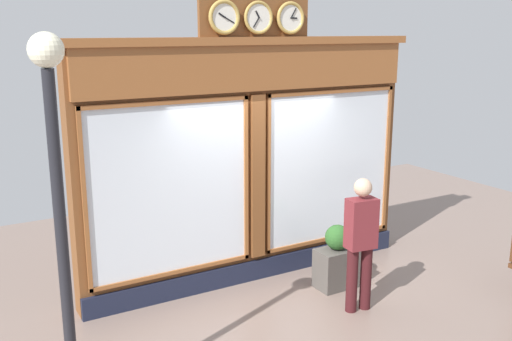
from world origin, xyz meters
TOP-DOWN VIEW (x-y plane):
  - shop_facade at (0.00, -0.12)m, footprint 4.95×0.42m
  - pedestrian at (-0.63, 1.45)m, footprint 0.39×0.26m
  - street_lamp at (2.92, 1.82)m, footprint 0.28×0.28m
  - planter_box at (-0.80, 0.78)m, footprint 0.56×0.36m
  - planter_shrub at (-0.80, 0.78)m, footprint 0.34×0.34m

SIDE VIEW (x-z plane):
  - planter_box at x=-0.80m, z-range 0.00..0.54m
  - planter_shrub at x=-0.80m, z-range 0.54..0.88m
  - pedestrian at x=-0.63m, z-range 0.09..1.78m
  - shop_facade at x=0.00m, z-range -0.24..3.61m
  - street_lamp at x=2.92m, z-range 0.56..3.95m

